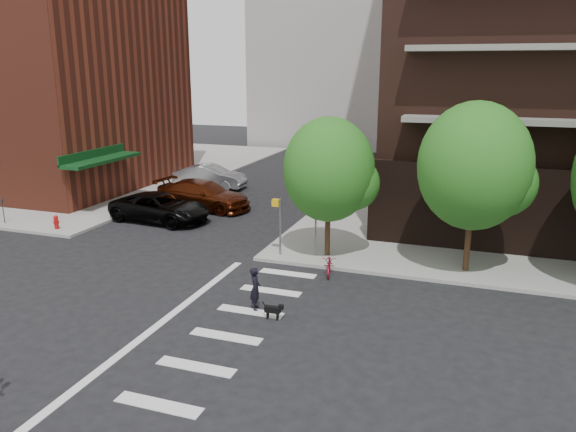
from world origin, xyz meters
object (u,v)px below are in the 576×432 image
fire_hydrant (56,221)px  scooter (329,264)px  dog_walker (255,289)px  parked_car_maroon (203,195)px  parked_car_silver (210,177)px  parked_car_black (160,208)px

fire_hydrant → scooter: bearing=-4.9°
dog_walker → fire_hydrant: bearing=44.5°
parked_car_maroon → parked_car_silver: bearing=28.9°
fire_hydrant → parked_car_black: parked_car_black is taller
parked_car_black → dog_walker: bearing=-128.2°
fire_hydrant → scooter: (15.15, -1.30, -0.12)m
parked_car_black → dog_walker: (9.51, -9.10, -0.01)m
fire_hydrant → scooter: size_ratio=0.44×
parked_car_maroon → scooter: (10.15, -8.18, -0.43)m
fire_hydrant → scooter: fire_hydrant is taller
parked_car_black → parked_car_silver: size_ratio=1.13×
scooter → fire_hydrant: bearing=161.9°
parked_car_maroon → dog_walker: (8.59, -12.42, -0.08)m
parked_car_maroon → parked_car_black: bearing=170.3°
parked_car_maroon → scooter: parked_car_maroon is taller
parked_car_black → parked_car_silver: 8.99m
fire_hydrant → parked_car_maroon: (5.00, 6.88, 0.31)m
parked_car_silver → dog_walker: bearing=-152.4°
parked_car_silver → dog_walker: parked_car_silver is taller
parked_car_black → parked_car_silver: bearing=14.7°
fire_hydrant → parked_car_maroon: size_ratio=0.12×
scooter → dog_walker: size_ratio=1.05×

